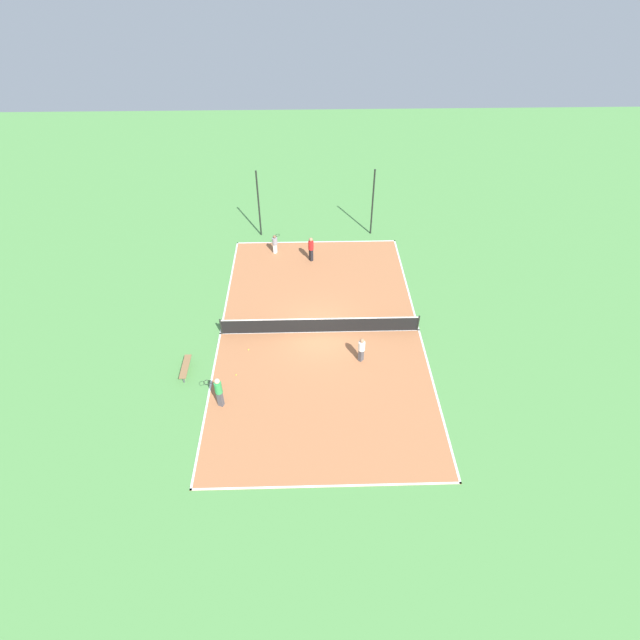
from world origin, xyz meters
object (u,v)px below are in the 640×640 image
object	(u,v)px
tennis_net	(320,325)
bench	(185,367)
player_baseline_gray	(275,243)
tennis_ball_near_net	(249,350)
fence_post_back_left	(259,204)
player_far_green	(218,390)
fence_post_back_right	(373,203)
player_coach_red	(311,248)
player_far_white	(361,348)
tennis_ball_far_baseline	(236,375)

from	to	relation	value
tennis_net	bench	size ratio (longest dim) A/B	6.50
player_baseline_gray	tennis_ball_near_net	world-z (taller)	player_baseline_gray
fence_post_back_left	player_baseline_gray	bearing A→B (deg)	-65.33
player_far_green	fence_post_back_right	world-z (taller)	fence_post_back_right
tennis_ball_near_net	fence_post_back_right	size ratio (longest dim) A/B	0.01
player_coach_red	fence_post_back_right	bearing A→B (deg)	-84.69
player_far_white	fence_post_back_left	bearing A→B (deg)	-113.08
tennis_ball_near_net	fence_post_back_left	distance (m)	12.67
tennis_ball_near_net	player_far_green	bearing A→B (deg)	-104.70
tennis_net	fence_post_back_right	distance (m)	11.90
player_far_white	tennis_ball_far_baseline	world-z (taller)	player_far_white
player_baseline_gray	tennis_ball_near_net	distance (m)	10.00
bench	tennis_ball_far_baseline	world-z (taller)	bench
player_coach_red	tennis_ball_near_net	size ratio (longest dim) A/B	26.07
player_far_green	player_far_white	bearing A→B (deg)	-135.69
fence_post_back_left	bench	bearing A→B (deg)	-102.20
player_far_white	fence_post_back_right	bearing A→B (deg)	-146.07
player_coach_red	tennis_ball_far_baseline	distance (m)	11.55
tennis_ball_near_net	fence_post_back_left	xyz separation A→B (m)	(-0.08, 12.44, 2.42)
player_far_green	tennis_ball_far_baseline	distance (m)	2.28
bench	fence_post_back_right	distance (m)	18.02
player_coach_red	tennis_ball_near_net	world-z (taller)	player_coach_red
bench	tennis_ball_far_baseline	bearing A→B (deg)	-97.07
tennis_net	tennis_ball_far_baseline	distance (m)	5.59
bench	player_far_white	world-z (taller)	player_far_white
fence_post_back_left	player_coach_red	bearing A→B (deg)	-44.42
bench	tennis_ball_near_net	size ratio (longest dim) A/B	25.56
player_far_white	fence_post_back_right	xyz separation A→B (m)	(1.93, 13.38, 1.60)
tennis_net	tennis_ball_far_baseline	xyz separation A→B (m)	(-4.46, -3.32, -0.49)
tennis_ball_near_net	fence_post_back_right	distance (m)	15.00
player_baseline_gray	tennis_ball_far_baseline	bearing A→B (deg)	-170.49
player_baseline_gray	player_far_white	distance (m)	11.96
player_coach_red	player_far_white	xyz separation A→B (m)	(2.53, -9.81, -0.16)
player_coach_red	player_far_green	xyz separation A→B (m)	(-4.58, -12.74, 0.05)
fence_post_back_right	player_coach_red	bearing A→B (deg)	-141.34
tennis_ball_near_net	player_coach_red	bearing A→B (deg)	68.11
bench	tennis_net	bearing A→B (deg)	-67.08
bench	player_baseline_gray	world-z (taller)	player_baseline_gray
fence_post_back_left	fence_post_back_right	distance (m)	8.11
player_baseline_gray	player_far_white	world-z (taller)	player_far_white
player_coach_red	player_far_green	size ratio (longest dim) A/B	0.97
bench	player_coach_red	distance (m)	12.41
fence_post_back_left	fence_post_back_right	world-z (taller)	same
player_far_green	fence_post_back_left	size ratio (longest dim) A/B	0.37
player_far_white	tennis_ball_near_net	xyz separation A→B (m)	(-6.10, 0.94, -0.82)
bench	tennis_ball_far_baseline	size ratio (longest dim) A/B	25.56
player_far_white	player_far_green	size ratio (longest dim) A/B	0.83
tennis_net	fence_post_back_left	size ratio (longest dim) A/B	2.28
fence_post_back_right	tennis_net	bearing A→B (deg)	-110.20
player_baseline_gray	fence_post_back_left	size ratio (longest dim) A/B	0.28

